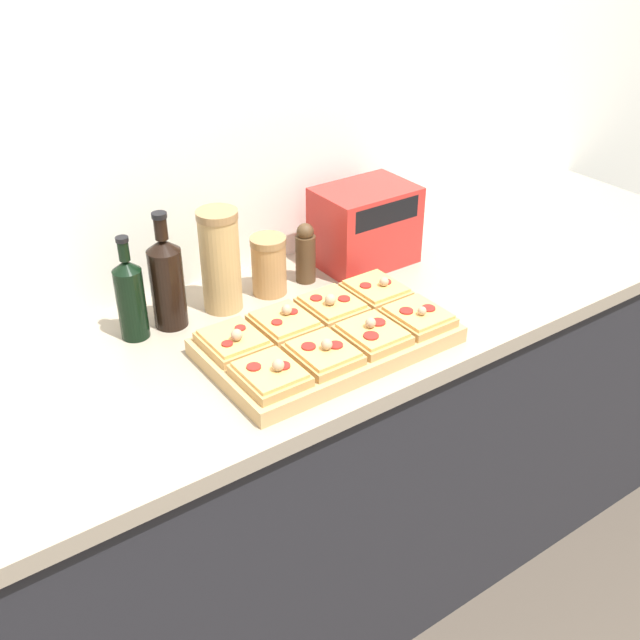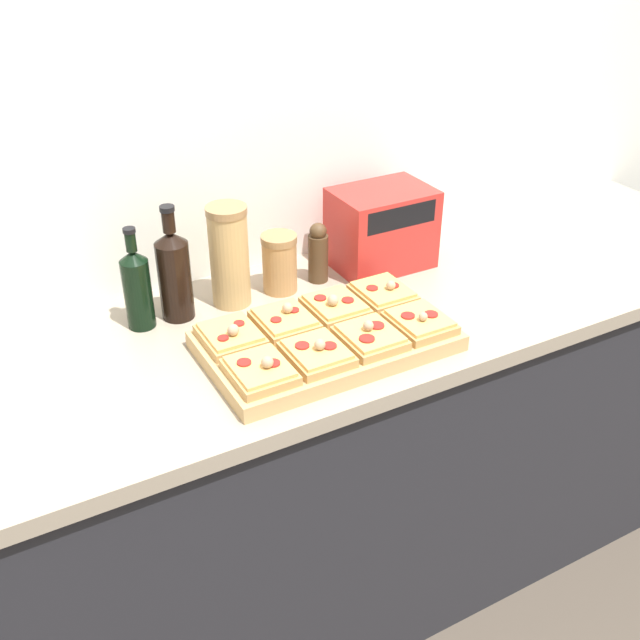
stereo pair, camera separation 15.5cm
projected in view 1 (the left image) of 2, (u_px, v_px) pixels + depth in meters
name	position (u px, v px, depth m)	size (l,w,h in m)	color
wall_back	(236.00, 146.00, 1.86)	(6.00, 0.06, 2.50)	silver
kitchen_counter	(318.00, 464.00, 2.02)	(2.63, 0.67, 0.92)	#232328
cutting_board	(328.00, 341.00, 1.66)	(0.54, 0.32, 0.04)	tan
pizza_slice_back_left	(233.00, 341.00, 1.60)	(0.12, 0.14, 0.05)	tan
pizza_slice_back_midleft	(284.00, 322.00, 1.67)	(0.12, 0.14, 0.05)	tan
pizza_slice_back_midright	(332.00, 305.00, 1.73)	(0.12, 0.14, 0.05)	tan
pizza_slice_back_right	(376.00, 290.00, 1.79)	(0.12, 0.14, 0.05)	tan
pizza_slice_front_left	(270.00, 374.00, 1.49)	(0.12, 0.14, 0.05)	tan
pizza_slice_front_midleft	(324.00, 353.00, 1.56)	(0.12, 0.14, 0.05)	tan
pizza_slice_front_midright	(373.00, 334.00, 1.62)	(0.12, 0.14, 0.05)	tan
pizza_slice_front_right	(418.00, 316.00, 1.69)	(0.12, 0.14, 0.05)	tan
olive_oil_bottle	(131.00, 297.00, 1.66)	(0.06, 0.06, 0.25)	black
wine_bottle	(167.00, 281.00, 1.70)	(0.08, 0.08, 0.28)	black
grain_jar_tall	(220.00, 261.00, 1.76)	(0.10, 0.10, 0.25)	tan
grain_jar_short	(269.00, 265.00, 1.85)	(0.09, 0.09, 0.15)	#AD7F4C
pepper_mill	(305.00, 253.00, 1.90)	(0.05, 0.05, 0.16)	#47331E
toaster_oven	(365.00, 226.00, 1.98)	(0.28, 0.18, 0.21)	red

